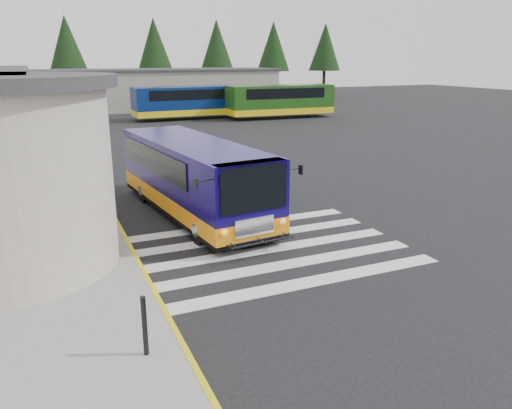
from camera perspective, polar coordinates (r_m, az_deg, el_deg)
name	(u,v)px	position (r m, az deg, el deg)	size (l,w,h in m)	color
ground	(268,239)	(15.31, 1.40, -3.94)	(140.00, 140.00, 0.00)	black
curb_strip	(113,216)	(17.91, -16.02, -1.28)	(0.12, 34.00, 0.16)	yellow
crosswalk	(264,250)	(14.44, 0.94, -5.21)	(8.00, 5.35, 0.01)	silver
depot_building	(155,89)	(56.40, -11.50, 12.83)	(26.40, 8.40, 4.20)	gray
tree_line	(140,45)	(64.22, -13.11, 17.30)	(58.40, 4.40, 10.00)	black
transit_bus	(194,180)	(17.47, -7.09, 2.76)	(3.77, 9.38, 2.59)	#100753
pedestrian_a	(48,254)	(12.53, -22.72, -5.27)	(0.60, 0.39, 1.64)	black
pedestrian_b	(23,251)	(12.74, -25.09, -4.79)	(0.88, 0.69, 1.81)	black
bollard	(145,326)	(9.38, -12.61, -13.38)	(0.09, 0.09, 1.15)	black
far_bus_a	(187,101)	(46.18, -7.90, 11.65)	(9.66, 2.98, 2.47)	#071E56
far_bus_b	(280,100)	(46.66, 2.76, 11.89)	(9.93, 2.99, 2.55)	#1C4713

